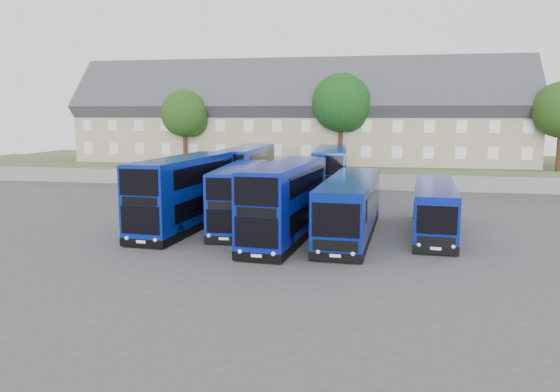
# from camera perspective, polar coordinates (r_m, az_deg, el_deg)

# --- Properties ---
(ground) EXTENTS (120.00, 120.00, 0.00)m
(ground) POSITION_cam_1_polar(r_m,az_deg,el_deg) (30.31, -1.27, -5.21)
(ground) COLOR #404045
(ground) RESTS_ON ground
(retaining_wall) EXTENTS (70.00, 0.40, 1.50)m
(retaining_wall) POSITION_cam_1_polar(r_m,az_deg,el_deg) (53.55, 4.02, 1.62)
(retaining_wall) COLOR slate
(retaining_wall) RESTS_ON ground
(earth_bank) EXTENTS (80.00, 20.00, 2.00)m
(earth_bank) POSITION_cam_1_polar(r_m,az_deg,el_deg) (63.41, 5.07, 2.92)
(earth_bank) COLOR #45532F
(earth_bank) RESTS_ON ground
(terrace_row) EXTENTS (48.00, 10.40, 11.20)m
(terrace_row) POSITION_cam_1_polar(r_m,az_deg,el_deg) (59.50, 1.86, 7.98)
(terrace_row) COLOR tan
(terrace_row) RESTS_ON earth_bank
(dd_front_left) EXTENTS (3.45, 11.46, 4.49)m
(dd_front_left) POSITION_cam_1_polar(r_m,az_deg,el_deg) (34.99, -9.97, 0.21)
(dd_front_left) COLOR navy
(dd_front_left) RESTS_ON ground
(dd_front_mid) EXTENTS (2.95, 9.99, 3.91)m
(dd_front_mid) POSITION_cam_1_polar(r_m,az_deg,el_deg) (34.78, -4.21, -0.21)
(dd_front_mid) COLOR #081F9D
(dd_front_mid) RESTS_ON ground
(dd_front_right) EXTENTS (3.50, 11.23, 4.39)m
(dd_front_right) POSITION_cam_1_polar(r_m,az_deg,el_deg) (31.46, 0.60, -0.69)
(dd_front_right) COLOR #081799
(dd_front_right) RESTS_ON ground
(dd_rear_left) EXTENTS (2.68, 11.23, 4.45)m
(dd_rear_left) POSITION_cam_1_polar(r_m,az_deg,el_deg) (45.66, -3.47, 2.24)
(dd_rear_left) COLOR #071E91
(dd_rear_left) RESTS_ON ground
(dd_rear_right) EXTENTS (3.21, 11.18, 4.39)m
(dd_rear_right) POSITION_cam_1_polar(r_m,az_deg,el_deg) (45.24, 5.27, 2.12)
(dd_rear_right) COLOR #08339C
(dd_rear_right) RESTS_ON ground
(coach_east_a) EXTENTS (3.32, 12.77, 3.46)m
(coach_east_a) POSITION_cam_1_polar(r_m,az_deg,el_deg) (32.61, 7.34, -1.25)
(coach_east_a) COLOR navy
(coach_east_a) RESTS_ON ground
(coach_east_b) EXTENTS (3.06, 11.25, 3.04)m
(coach_east_b) POSITION_cam_1_polar(r_m,az_deg,el_deg) (34.33, 15.80, -1.36)
(coach_east_b) COLOR #07168F
(coach_east_b) RESTS_ON ground
(tree_west) EXTENTS (4.80, 4.80, 7.65)m
(tree_west) POSITION_cam_1_polar(r_m,az_deg,el_deg) (57.47, -9.78, 8.29)
(tree_west) COLOR #382314
(tree_west) RESTS_ON earth_bank
(tree_mid) EXTENTS (5.76, 5.76, 9.18)m
(tree_mid) POSITION_cam_1_polar(r_m,az_deg,el_deg) (54.55, 6.57, 9.42)
(tree_mid) COLOR #382314
(tree_mid) RESTS_ON earth_bank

